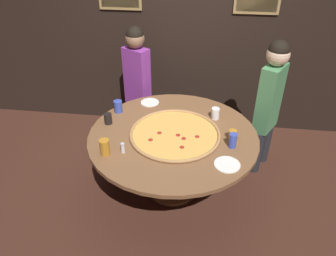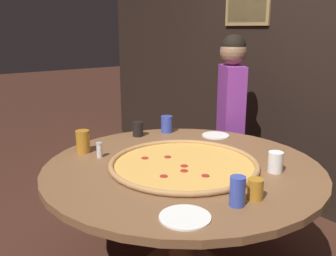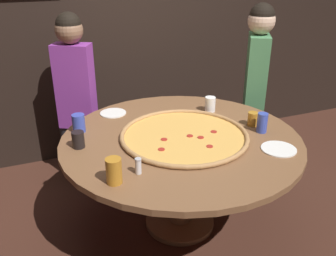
{
  "view_description": "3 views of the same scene",
  "coord_description": "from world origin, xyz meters",
  "px_view_note": "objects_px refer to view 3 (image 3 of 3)",
  "views": [
    {
      "loc": [
        0.28,
        -2.6,
        2.57
      ],
      "look_at": [
        -0.04,
        -0.1,
        0.87
      ],
      "focal_mm": 35.0,
      "sensor_mm": 36.0,
      "label": 1
    },
    {
      "loc": [
        1.63,
        -1.33,
        1.53
      ],
      "look_at": [
        -0.09,
        -0.04,
        0.95
      ],
      "focal_mm": 40.0,
      "sensor_mm": 36.0,
      "label": 2
    },
    {
      "loc": [
        -0.94,
        -2.11,
        1.88
      ],
      "look_at": [
        -0.08,
        0.06,
        0.8
      ],
      "focal_mm": 40.0,
      "sensor_mm": 36.0,
      "label": 3
    }
  ],
  "objects_px": {
    "drink_cup_near_right": "(210,104)",
    "drink_cup_far_right": "(262,123)",
    "drink_cup_by_shaker": "(79,123)",
    "condiment_shaker": "(138,166)",
    "drink_cup_beside_pizza": "(78,140)",
    "drink_cup_near_left": "(114,171)",
    "dining_table": "(181,153)",
    "giant_pizza": "(184,135)",
    "drink_cup_centre_back": "(253,119)",
    "white_plate_right_side": "(113,113)",
    "diner_far_right": "(76,90)",
    "diner_centre_back": "(255,80)",
    "white_plate_far_back": "(279,149)"
  },
  "relations": [
    {
      "from": "dining_table",
      "to": "giant_pizza",
      "type": "relative_size",
      "value": 1.86
    },
    {
      "from": "drink_cup_near_left",
      "to": "giant_pizza",
      "type": "bearing_deg",
      "value": 32.32
    },
    {
      "from": "drink_cup_by_shaker",
      "to": "drink_cup_beside_pizza",
      "type": "bearing_deg",
      "value": -100.58
    },
    {
      "from": "drink_cup_centre_back",
      "to": "white_plate_right_side",
      "type": "height_order",
      "value": "drink_cup_centre_back"
    },
    {
      "from": "dining_table",
      "to": "drink_cup_near_left",
      "type": "relative_size",
      "value": 11.14
    },
    {
      "from": "drink_cup_centre_back",
      "to": "drink_cup_beside_pizza",
      "type": "distance_m",
      "value": 1.25
    },
    {
      "from": "drink_cup_near_right",
      "to": "drink_cup_far_right",
      "type": "bearing_deg",
      "value": -71.71
    },
    {
      "from": "giant_pizza",
      "to": "white_plate_right_side",
      "type": "bearing_deg",
      "value": 120.43
    },
    {
      "from": "diner_far_right",
      "to": "drink_cup_beside_pizza",
      "type": "bearing_deg",
      "value": 111.14
    },
    {
      "from": "diner_centre_back",
      "to": "drink_cup_near_left",
      "type": "bearing_deg",
      "value": -28.3
    },
    {
      "from": "drink_cup_beside_pizza",
      "to": "condiment_shaker",
      "type": "distance_m",
      "value": 0.52
    },
    {
      "from": "drink_cup_near_left",
      "to": "white_plate_right_side",
      "type": "distance_m",
      "value": 1.0
    },
    {
      "from": "giant_pizza",
      "to": "drink_cup_centre_back",
      "type": "relative_size",
      "value": 8.79
    },
    {
      "from": "giant_pizza",
      "to": "drink_cup_by_shaker",
      "type": "xyz_separation_m",
      "value": [
        -0.65,
        0.36,
        0.05
      ]
    },
    {
      "from": "drink_cup_beside_pizza",
      "to": "diner_far_right",
      "type": "bearing_deg",
      "value": 81.56
    },
    {
      "from": "drink_cup_near_right",
      "to": "drink_cup_centre_back",
      "type": "bearing_deg",
      "value": -65.65
    },
    {
      "from": "white_plate_far_back",
      "to": "diner_far_right",
      "type": "relative_size",
      "value": 0.15
    },
    {
      "from": "drink_cup_near_left",
      "to": "drink_cup_by_shaker",
      "type": "bearing_deg",
      "value": 95.22
    },
    {
      "from": "diner_far_right",
      "to": "white_plate_right_side",
      "type": "bearing_deg",
      "value": 149.45
    },
    {
      "from": "dining_table",
      "to": "diner_centre_back",
      "type": "height_order",
      "value": "diner_centre_back"
    },
    {
      "from": "drink_cup_by_shaker",
      "to": "white_plate_right_side",
      "type": "xyz_separation_m",
      "value": [
        0.3,
        0.24,
        -0.06
      ]
    },
    {
      "from": "giant_pizza",
      "to": "drink_cup_beside_pizza",
      "type": "xyz_separation_m",
      "value": [
        -0.7,
        0.12,
        0.04
      ]
    },
    {
      "from": "dining_table",
      "to": "diner_far_right",
      "type": "distance_m",
      "value": 1.14
    },
    {
      "from": "drink_cup_beside_pizza",
      "to": "condiment_shaker",
      "type": "height_order",
      "value": "drink_cup_beside_pizza"
    },
    {
      "from": "dining_table",
      "to": "white_plate_far_back",
      "type": "bearing_deg",
      "value": -38.01
    },
    {
      "from": "white_plate_right_side",
      "to": "condiment_shaker",
      "type": "height_order",
      "value": "condiment_shaker"
    },
    {
      "from": "drink_cup_beside_pizza",
      "to": "drink_cup_by_shaker",
      "type": "xyz_separation_m",
      "value": [
        0.04,
        0.24,
        0.01
      ]
    },
    {
      "from": "giant_pizza",
      "to": "drink_cup_near_right",
      "type": "relative_size",
      "value": 7.51
    },
    {
      "from": "giant_pizza",
      "to": "drink_cup_near_right",
      "type": "bearing_deg",
      "value": 42.72
    },
    {
      "from": "dining_table",
      "to": "white_plate_far_back",
      "type": "distance_m",
      "value": 0.66
    },
    {
      "from": "drink_cup_beside_pizza",
      "to": "giant_pizza",
      "type": "bearing_deg",
      "value": -9.91
    },
    {
      "from": "giant_pizza",
      "to": "drink_cup_centre_back",
      "type": "bearing_deg",
      "value": -0.52
    },
    {
      "from": "diner_far_right",
      "to": "drink_cup_by_shaker",
      "type": "bearing_deg",
      "value": 111.97
    },
    {
      "from": "drink_cup_near_left",
      "to": "drink_cup_far_right",
      "type": "distance_m",
      "value": 1.16
    },
    {
      "from": "white_plate_right_side",
      "to": "condiment_shaker",
      "type": "relative_size",
      "value": 2.12
    },
    {
      "from": "white_plate_right_side",
      "to": "diner_far_right",
      "type": "xyz_separation_m",
      "value": [
        -0.22,
        0.38,
        0.1
      ]
    },
    {
      "from": "drink_cup_by_shaker",
      "to": "white_plate_right_side",
      "type": "relative_size",
      "value": 0.63
    },
    {
      "from": "drink_cup_far_right",
      "to": "white_plate_far_back",
      "type": "distance_m",
      "value": 0.28
    },
    {
      "from": "drink_cup_beside_pizza",
      "to": "drink_cup_near_left",
      "type": "distance_m",
      "value": 0.51
    },
    {
      "from": "drink_cup_near_left",
      "to": "drink_cup_near_right",
      "type": "bearing_deg",
      "value": 36.79
    },
    {
      "from": "drink_cup_near_right",
      "to": "diner_centre_back",
      "type": "relative_size",
      "value": 0.08
    },
    {
      "from": "drink_cup_far_right",
      "to": "diner_centre_back",
      "type": "xyz_separation_m",
      "value": [
        0.4,
        0.69,
        0.06
      ]
    },
    {
      "from": "drink_cup_near_left",
      "to": "drink_cup_near_right",
      "type": "height_order",
      "value": "drink_cup_near_left"
    },
    {
      "from": "white_plate_right_side",
      "to": "diner_far_right",
      "type": "distance_m",
      "value": 0.45
    },
    {
      "from": "dining_table",
      "to": "condiment_shaker",
      "type": "bearing_deg",
      "value": -140.9
    },
    {
      "from": "drink_cup_near_left",
      "to": "diner_centre_back",
      "type": "relative_size",
      "value": 0.1
    },
    {
      "from": "drink_cup_centre_back",
      "to": "drink_cup_beside_pizza",
      "type": "relative_size",
      "value": 0.92
    },
    {
      "from": "giant_pizza",
      "to": "drink_cup_near_left",
      "type": "bearing_deg",
      "value": -147.68
    },
    {
      "from": "drink_cup_by_shaker",
      "to": "condiment_shaker",
      "type": "height_order",
      "value": "drink_cup_by_shaker"
    },
    {
      "from": "dining_table",
      "to": "drink_cup_by_shaker",
      "type": "relative_size",
      "value": 12.73
    }
  ]
}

